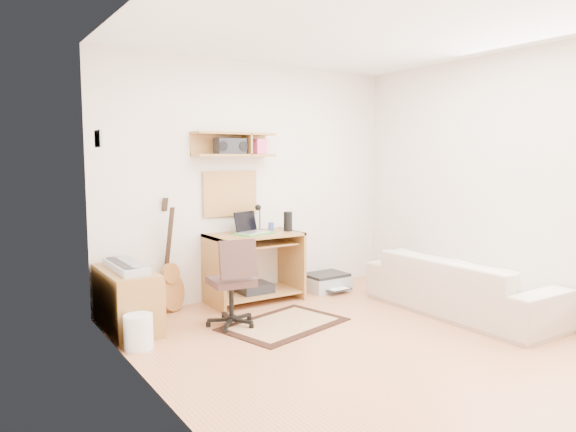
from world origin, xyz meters
TOP-DOWN VIEW (x-y plane):
  - floor at (0.00, 0.00)m, footprint 3.60×4.00m
  - ceiling at (0.00, 0.00)m, footprint 3.60×4.00m
  - back_wall at (0.00, 2.00)m, footprint 3.60×0.01m
  - left_wall at (-1.80, 0.00)m, footprint 0.01×4.00m
  - right_wall at (1.80, 0.00)m, footprint 0.01×4.00m
  - wall_shelf at (-0.30, 1.88)m, footprint 0.90×0.25m
  - cork_board at (-0.30, 1.98)m, footprint 0.64×0.03m
  - wall_photo at (-1.79, 1.50)m, footprint 0.02×0.20m
  - desk at (-0.15, 1.73)m, footprint 1.00×0.55m
  - laptop at (-0.18, 1.71)m, footprint 0.39×0.39m
  - speaker at (0.25, 1.68)m, footprint 0.10×0.10m
  - desk_lamp at (0.01, 1.87)m, footprint 0.10×0.10m
  - pencil_cup at (0.13, 1.83)m, footprint 0.06×0.06m
  - boombox at (-0.35, 1.87)m, footprint 0.32×0.15m
  - rug at (-0.32, 0.86)m, footprint 1.26×1.00m
  - task_chair at (-0.74, 1.10)m, footprint 0.48×0.48m
  - cabinet at (-1.58, 1.55)m, footprint 0.40×0.90m
  - music_keyboard at (-1.58, 1.55)m, footprint 0.23×0.74m
  - guitar at (-1.04, 1.86)m, footprint 0.36×0.30m
  - waste_basket at (-1.65, 0.99)m, footprint 0.29×0.29m
  - printer at (0.81, 1.70)m, footprint 0.51×0.40m
  - sofa at (1.38, 0.21)m, footprint 0.58×1.98m

SIDE VIEW (x-z plane):
  - floor at x=0.00m, z-range -0.01..0.00m
  - rug at x=-0.32m, z-range 0.00..0.02m
  - printer at x=0.81m, z-range -0.01..0.18m
  - waste_basket at x=-1.65m, z-range 0.00..0.28m
  - cabinet at x=-1.58m, z-range 0.00..0.55m
  - desk at x=-0.15m, z-range 0.00..0.75m
  - sofa at x=1.38m, z-range 0.00..0.77m
  - task_chair at x=-0.74m, z-range 0.00..0.84m
  - guitar at x=-1.04m, z-range 0.00..1.16m
  - music_keyboard at x=-1.58m, z-range 0.55..0.61m
  - pencil_cup at x=0.13m, z-range 0.75..0.84m
  - speaker at x=0.25m, z-range 0.75..0.97m
  - laptop at x=-0.18m, z-range 0.75..0.99m
  - desk_lamp at x=0.01m, z-range 0.75..1.05m
  - cork_board at x=-0.30m, z-range 0.92..1.42m
  - back_wall at x=0.00m, z-range 0.00..2.60m
  - left_wall at x=-1.80m, z-range 0.00..2.60m
  - right_wall at x=1.80m, z-range 0.00..2.60m
  - boombox at x=-0.35m, z-range 1.60..1.76m
  - wall_shelf at x=-0.30m, z-range 1.57..1.83m
  - wall_photo at x=-1.79m, z-range 1.65..1.79m
  - ceiling at x=0.00m, z-range 2.60..2.61m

